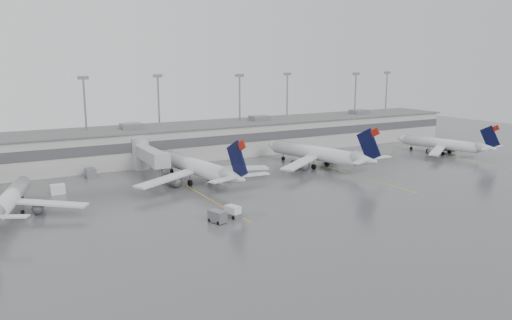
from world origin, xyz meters
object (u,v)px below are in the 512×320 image
jet_far_left (9,199)px  jet_mid_right (319,153)px  jet_mid_left (198,167)px  jet_far_right (445,144)px  baggage_tug (233,213)px

jet_far_left → jet_mid_right: (63.97, 5.82, 0.61)m
jet_far_left → jet_mid_left: 34.45m
jet_far_left → jet_far_right: size_ratio=0.97×
jet_mid_left → jet_far_right: jet_mid_left is taller
jet_mid_left → jet_far_right: size_ratio=1.22×
jet_far_right → jet_mid_right: bearing=161.7°
jet_mid_left → baggage_tug: jet_mid_left is taller
jet_mid_left → jet_mid_right: (29.91, 0.72, -0.00)m
baggage_tug → jet_mid_right: bearing=18.3°
jet_far_left → jet_far_right: (102.48, 3.02, 0.06)m
jet_mid_right → baggage_tug: jet_mid_right is taller
jet_far_left → jet_mid_left: bearing=23.7°
jet_far_right → baggage_tug: jet_far_right is taller
jet_mid_left → baggage_tug: (-3.91, -22.70, -2.63)m
jet_mid_left → baggage_tug: size_ratio=10.43×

